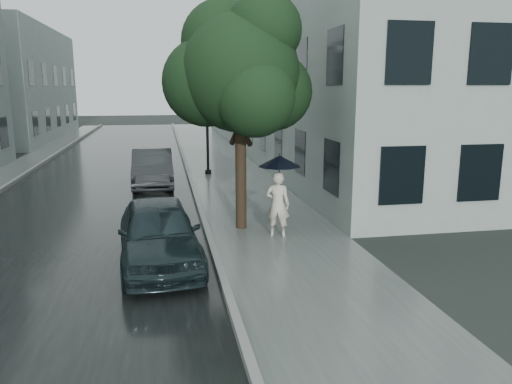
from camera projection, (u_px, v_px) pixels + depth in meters
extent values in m
plane|color=black|center=(289.00, 263.00, 10.95)|extent=(120.00, 120.00, 0.00)
cube|color=slate|center=(229.00, 172.00, 22.54)|extent=(3.50, 60.00, 0.01)
cube|color=slate|center=(188.00, 172.00, 22.19)|extent=(0.15, 60.00, 0.15)
cube|color=black|center=(107.00, 176.00, 21.58)|extent=(6.85, 60.00, 0.00)
cube|color=slate|center=(20.00, 177.00, 20.93)|extent=(0.15, 60.00, 0.15)
cube|color=#909D98|center=(298.00, 75.00, 29.77)|extent=(7.00, 36.00, 9.00)
cube|color=black|center=(241.00, 75.00, 29.14)|extent=(0.08, 32.40, 7.20)
cube|color=#909D98|center=(5.00, 84.00, 36.48)|extent=(7.00, 18.00, 8.00)
cube|color=black|center=(55.00, 84.00, 37.11)|extent=(0.08, 16.20, 6.40)
imported|color=beige|center=(278.00, 204.00, 12.74)|extent=(0.72, 0.61, 1.70)
cylinder|color=black|center=(279.00, 183.00, 12.58)|extent=(0.02, 0.02, 0.84)
cone|color=black|center=(279.00, 161.00, 12.47)|extent=(1.37, 1.37, 0.28)
cylinder|color=black|center=(280.00, 155.00, 12.43)|extent=(0.02, 0.02, 0.08)
cylinder|color=black|center=(279.00, 200.00, 12.67)|extent=(0.03, 0.03, 0.06)
cylinder|color=#332619|center=(241.00, 175.00, 13.42)|extent=(0.30, 0.30, 2.97)
sphere|color=black|center=(240.00, 73.00, 12.87)|extent=(3.07, 3.07, 3.07)
sphere|color=black|center=(273.00, 92.00, 13.48)|extent=(2.12, 2.12, 2.12)
sphere|color=black|center=(207.00, 82.00, 13.23)|extent=(2.36, 2.36, 2.36)
sphere|color=black|center=(255.00, 97.00, 12.24)|extent=(1.99, 1.99, 1.99)
sphere|color=black|center=(223.00, 42.00, 13.32)|extent=(2.24, 2.24, 2.24)
sphere|color=black|center=(264.00, 30.00, 12.54)|extent=(1.90, 1.90, 1.90)
cylinder|color=black|center=(207.00, 112.00, 21.56)|extent=(0.12, 0.12, 5.48)
cylinder|color=black|center=(208.00, 172.00, 22.11)|extent=(0.28, 0.28, 0.20)
cylinder|color=black|center=(200.00, 46.00, 20.90)|extent=(0.51, 0.19, 0.08)
sphere|color=silver|center=(193.00, 47.00, 20.80)|extent=(0.32, 0.32, 0.32)
imported|color=black|center=(159.00, 232.00, 10.78)|extent=(1.96, 4.27, 1.42)
imported|color=#242729|center=(152.00, 168.00, 19.36)|extent=(1.59, 4.34, 1.42)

